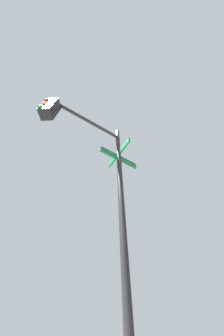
{
  "coord_description": "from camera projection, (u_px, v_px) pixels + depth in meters",
  "views": [
    {
      "loc": [
        -6.59,
        -4.96,
        1.14
      ],
      "look_at": [
        -6.48,
        -7.35,
        3.97
      ],
      "focal_mm": 16.4,
      "sensor_mm": 36.0,
      "label": 1
    }
  ],
  "objects": [
    {
      "name": "traffic_signal_near",
      "position": [
        86.0,
        148.0,
        3.48
      ],
      "size": [
        2.34,
        1.72,
        5.83
      ],
      "color": "black",
      "rests_on": "ground_plane"
    }
  ]
}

